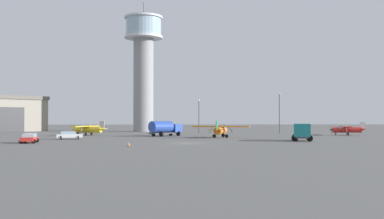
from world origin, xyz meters
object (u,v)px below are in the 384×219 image
(car_white, at_px, (69,135))
(control_tower, at_px, (143,60))
(truck_box_teal, at_px, (302,131))
(traffic_cone_near_left, at_px, (129,144))
(airplane_orange, at_px, (220,130))
(light_post_west, at_px, (279,109))
(truck_fuel_tanker_blue, at_px, (165,128))
(airplane_yellow, at_px, (88,129))
(airplane_red, at_px, (347,129))
(car_red, at_px, (29,138))
(light_post_east, at_px, (199,113))

(car_white, bearing_deg, control_tower, 66.03)
(truck_box_teal, relative_size, traffic_cone_near_left, 11.84)
(truck_box_teal, bearing_deg, traffic_cone_near_left, 131.84)
(truck_box_teal, bearing_deg, airplane_orange, 58.89)
(truck_box_teal, height_order, light_post_west, light_post_west)
(truck_fuel_tanker_blue, bearing_deg, light_post_west, -11.60)
(airplane_yellow, bearing_deg, airplane_orange, 178.15)
(control_tower, xyz_separation_m, light_post_west, (33.68, -14.78, -13.60))
(traffic_cone_near_left, bearing_deg, airplane_red, 39.98)
(car_white, relative_size, traffic_cone_near_left, 8.42)
(truck_box_teal, relative_size, car_white, 1.41)
(car_red, bearing_deg, airplane_yellow, 166.09)
(airplane_yellow, distance_m, light_post_west, 45.58)
(truck_fuel_tanker_blue, xyz_separation_m, light_post_west, (27.51, 16.80, 4.10))
(light_post_west, xyz_separation_m, traffic_cone_near_left, (-31.70, -50.01, -5.50))
(car_red, height_order, light_post_east, light_post_east)
(car_white, height_order, light_post_east, light_post_east)
(airplane_red, xyz_separation_m, airplane_orange, (-28.13, -10.62, 0.17))
(car_red, bearing_deg, truck_fuel_tanker_blue, 134.66)
(control_tower, height_order, traffic_cone_near_left, control_tower)
(airplane_yellow, xyz_separation_m, truck_box_teal, (37.98, -24.26, 0.19))
(car_red, xyz_separation_m, traffic_cone_near_left, (15.13, -8.64, -0.47))
(airplane_yellow, distance_m, car_red, 28.59)
(airplane_orange, bearing_deg, control_tower, 39.95)
(car_red, height_order, light_post_west, light_post_west)
(airplane_red, bearing_deg, car_white, 29.83)
(airplane_yellow, relative_size, light_post_east, 1.20)
(airplane_orange, bearing_deg, airplane_red, -52.07)
(airplane_orange, xyz_separation_m, car_red, (-29.72, -16.56, -0.74))
(airplane_yellow, distance_m, airplane_orange, 28.90)
(light_post_east, relative_size, traffic_cone_near_left, 15.16)
(airplane_yellow, xyz_separation_m, truck_fuel_tanker_blue, (15.97, -3.81, 0.28))
(airplane_yellow, bearing_deg, car_red, 105.59)
(light_post_east, bearing_deg, car_white, -126.92)
(airplane_red, distance_m, traffic_cone_near_left, 55.76)
(airplane_yellow, bearing_deg, control_tower, -87.13)
(truck_box_teal, xyz_separation_m, car_white, (-38.09, 7.29, -0.84))
(airplane_orange, distance_m, truck_fuel_tanker_blue, 13.14)
(car_red, bearing_deg, car_white, 157.03)
(truck_fuel_tanker_blue, relative_size, light_post_east, 0.84)
(airplane_orange, relative_size, truck_box_teal, 1.66)
(airplane_red, height_order, truck_box_teal, airplane_red)
(airplane_orange, xyz_separation_m, traffic_cone_near_left, (-14.59, -25.20, -1.21))
(airplane_red, relative_size, car_white, 2.08)
(light_post_west, height_order, light_post_east, light_post_west)
(airplane_orange, bearing_deg, traffic_cone_near_left, 167.16)
(car_red, xyz_separation_m, car_white, (3.23, 11.42, -0.00))
(airplane_red, height_order, airplane_yellow, airplane_yellow)
(control_tower, bearing_deg, traffic_cone_near_left, -88.25)
(control_tower, distance_m, car_white, 49.47)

